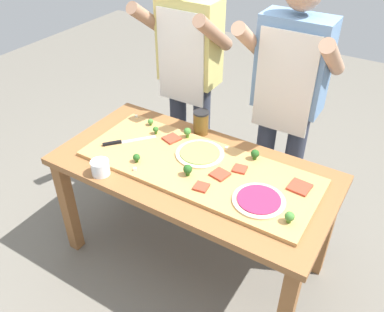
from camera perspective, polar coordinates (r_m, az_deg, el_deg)
name	(u,v)px	position (r m, az deg, el deg)	size (l,w,h in m)	color
ground_plane	(193,256)	(2.75, 0.12, -13.91)	(8.00, 8.00, 0.00)	#6B665B
prep_table	(193,181)	(2.30, 0.14, -3.56)	(1.55, 0.77, 0.74)	brown
cutting_board	(199,167)	(2.22, 0.92, -1.51)	(1.31, 0.52, 0.02)	tan
chefs_knife	(122,142)	(2.42, -9.79, 1.98)	(0.22, 0.26, 0.02)	#B7BABF
pizza_whole_beet_magenta	(259,200)	(2.01, 9.35, -6.13)	(0.26, 0.26, 0.02)	beige
pizza_whole_pesto_green	(200,153)	(2.29, 1.11, 0.37)	(0.28, 0.28, 0.02)	beige
pizza_slice_far_right	(172,138)	(2.42, -2.88, 2.47)	(0.09, 0.09, 0.01)	#BC3D28
pizza_slice_center	(220,174)	(2.15, 3.93, -2.57)	(0.09, 0.09, 0.01)	#BC3D28
pizza_slice_near_right	(240,169)	(2.19, 6.74, -1.81)	(0.07, 0.07, 0.01)	#BC3D28
pizza_slice_far_left	(201,187)	(2.06, 1.31, -4.34)	(0.07, 0.07, 0.01)	#BC3D28
pizza_slice_near_left	(300,187)	(2.13, 14.87, -4.23)	(0.10, 0.10, 0.01)	#BC3D28
broccoli_floret_front_mid	(255,154)	(2.26, 8.84, 0.29)	(0.05, 0.05, 0.06)	#2C5915
broccoli_floret_front_left	(187,132)	(2.42, -0.66, 3.41)	(0.04, 0.04, 0.06)	#487A23
broccoli_floret_front_right	(188,170)	(2.12, -0.60, -1.91)	(0.05, 0.05, 0.06)	#2C5915
broccoli_floret_back_left	(151,122)	(2.56, -5.84, 4.82)	(0.03, 0.03, 0.04)	#487A23
broccoli_floret_back_right	(137,158)	(2.24, -7.79, -0.22)	(0.04, 0.04, 0.05)	#2C5915
broccoli_floret_center_right	(290,217)	(1.92, 13.53, -8.28)	(0.05, 0.05, 0.06)	#487A23
broccoli_floret_center_left	(156,130)	(2.47, -5.12, 3.71)	(0.03, 0.03, 0.05)	#366618
cheese_crumble_a	(136,116)	(2.66, -7.81, 5.55)	(0.02, 0.02, 0.02)	silver
cheese_crumble_b	(227,148)	(2.34, 4.87, 1.13)	(0.01, 0.01, 0.01)	white
cheese_crumble_c	(135,169)	(2.19, -8.02, -1.83)	(0.02, 0.02, 0.02)	white
flour_cup	(100,168)	(2.22, -12.72, -1.70)	(0.10, 0.10, 0.08)	white
sauce_jar	(201,123)	(2.48, 1.27, 4.72)	(0.09, 0.09, 0.15)	brown
cook_left	(189,67)	(2.76, -0.45, 12.31)	(0.54, 0.39, 1.67)	#333847
cook_right	(288,93)	(2.50, 13.32, 8.64)	(0.54, 0.39, 1.67)	#333847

